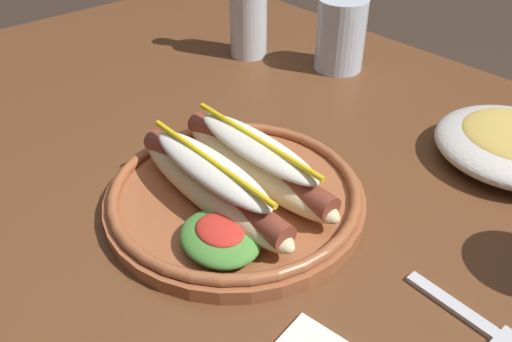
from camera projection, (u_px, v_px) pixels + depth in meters
name	position (u px, v px, depth m)	size (l,w,h in m)	color
dining_table	(263.00, 225.00, 0.67)	(1.35, 0.90, 0.74)	brown
hot_dog_plate	(234.00, 187.00, 0.54)	(0.28, 0.28, 0.08)	#9E5633
fork	(481.00, 325.00, 0.43)	(0.12, 0.03, 0.00)	silver
water_cup	(341.00, 35.00, 0.81)	(0.08, 0.08, 0.11)	silver
glass_bottle	(248.00, 7.00, 0.84)	(0.06, 0.06, 0.22)	silver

